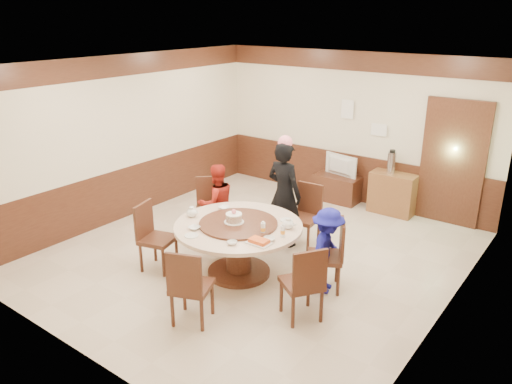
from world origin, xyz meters
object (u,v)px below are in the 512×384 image
Objects in this scene: person_standing at (284,194)px; thermos at (391,163)px; banquet_table at (239,239)px; shrimp_platter at (259,242)px; television at (339,166)px; side_cabinet at (393,193)px; person_blue at (327,250)px; birthday_cake at (234,218)px; person_red at (217,203)px; tv_stand at (337,188)px.

thermos is at bearing -104.84° from person_standing.
shrimp_platter reaches higher than banquet_table.
shrimp_platter is at bearing 117.74° from person_standing.
television is at bearing 102.87° from shrimp_platter.
person_standing is 2.07× the size of side_cabinet.
thermos is at bearing -167.88° from television.
television reaches higher than banquet_table.
person_blue reaches higher than side_cabinet.
person_standing is 2.36m from thermos.
birthday_cake is at bearing 95.22° from person_standing.
birthday_cake reaches higher than shrimp_platter.
banquet_table is 3.40m from television.
person_red is 1.10× the size of person_blue.
thermos is (-0.08, 0.00, 0.56)m from side_cabinet.
banquet_table is at bearing 151.46° from shrimp_platter.
person_blue is at bearing -83.38° from side_cabinet.
person_blue is (2.15, -0.32, -0.06)m from person_red.
banquet_table reaches higher than side_cabinet.
television reaches higher than shrimp_platter.
thermos is (1.02, 0.03, 0.24)m from television.
side_cabinet is at bearing -106.55° from person_standing.
thermos is at bearing 87.35° from shrimp_platter.
person_red is 2.83m from tv_stand.
person_red is at bearing 67.90° from person_blue.
person_standing is at bearing -109.89° from thermos.
person_blue is 1.32m from birthday_cake.
side_cabinet is 0.57m from thermos.
person_red reaches higher than thermos.
tv_stand is (-0.21, 2.19, -0.58)m from person_standing.
person_red is 4.20× the size of shrimp_platter.
person_blue reaches higher than thermos.
side_cabinet is at bearing 75.75° from birthday_cake.
person_red is 3.32× the size of thermos.
person_standing is 5.51× the size of shrimp_platter.
shrimp_platter is at bearing -92.65° from thermos.
person_red is 3.29m from side_cabinet.
television is at bearing -168.25° from person_red.
person_red reaches higher than person_blue.
person_standing is 1.64m from shrimp_platter.
television is 0.89× the size of side_cabinet.
person_blue is 1.62× the size of television.
television reaches higher than tv_stand.
thermos reaches higher than banquet_table.
person_standing is 1.52m from person_blue.
television is (-0.22, 3.42, -0.14)m from birthday_cake.
thermos is (0.17, 3.73, 0.16)m from shrimp_platter.
thermos reaches higher than shrimp_platter.
shrimp_platter is 3.76m from side_cabinet.
banquet_table is 6.42× the size of birthday_cake.
person_red is at bearing 86.01° from television.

